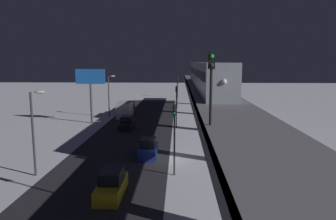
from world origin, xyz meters
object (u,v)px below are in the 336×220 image
Objects in this scene: sedan_yellow at (111,186)px; traffic_light_far at (177,89)px; sedan_black at (127,124)px; traffic_light_distant at (178,83)px; subway_train at (205,74)px; commercial_billboard at (90,82)px; traffic_light_near at (174,129)px; rail_signal at (211,76)px; box_truck at (126,109)px; traffic_light_mid at (176,101)px; sedan_blue at (148,149)px.

traffic_light_far reaches higher than sedan_yellow.
sedan_black is 0.70× the size of traffic_light_distant.
subway_train is 44.87m from traffic_light_distant.
traffic_light_far is 22.55m from commercial_billboard.
commercial_billboard is at bearing -33.86° from sedan_black.
commercial_billboard is at bearing -59.45° from traffic_light_near.
rail_signal reaches higher than commercial_billboard.
box_truck is at bearing 73.24° from traffic_light_distant.
traffic_light_distant is 0.72× the size of commercial_billboard.
traffic_light_far reaches higher than sedan_black.
traffic_light_far is at bearing -80.31° from subway_train.
rail_signal is 37.33m from commercial_billboard.
sedan_black is 0.70× the size of traffic_light_mid.
traffic_light_mid reaches higher than box_truck.
commercial_billboard is at bearing 121.39° from sedan_blue.
traffic_light_distant is at bearing -90.00° from traffic_light_far.
sedan_blue is at bearing 121.39° from commercial_billboard.
subway_train is 19.31m from commercial_billboard.
traffic_light_near and traffic_light_mid have the same top height.
subway_train reaches higher than traffic_light_distant.
subway_train is at bearing 59.51° from sedan_blue.
rail_signal is 0.45× the size of commercial_billboard.
subway_train reaches higher than traffic_light_near.
commercial_billboard is (11.16, -18.29, 6.04)m from sedan_blue.
box_truck is 1.16× the size of traffic_light_near.
traffic_light_far is at bearing -90.00° from traffic_light_near.
traffic_light_near and traffic_light_distant have the same top height.
box_truck reaches higher than sedan_yellow.
rail_signal is 0.62× the size of traffic_light_mid.
sedan_yellow is at bearing 43.59° from traffic_light_near.
sedan_black is 0.60× the size of box_truck.
box_truck is at bearing -125.02° from commercial_billboard.
subway_train reaches higher than sedan_yellow.
box_truck is at bearing -73.81° from rail_signal.
box_truck is (6.60, -24.80, 0.56)m from sedan_blue.
box_truck is 9.66m from commercial_billboard.
sedan_blue is 0.95× the size of sedan_black.
box_truck is 1.16× the size of traffic_light_far.
rail_signal is at bearing 94.01° from traffic_light_mid.
sedan_yellow is at bearing 108.31° from commercial_billboard.
commercial_billboard is (16.19, -33.54, -2.49)m from rail_signal.
box_truck is (4.80, -34.81, 0.55)m from sedan_yellow.
subway_train reaches higher than box_truck.
traffic_light_near reaches higher than sedan_yellow.
sedan_black is at bearing 100.38° from box_truck.
subway_train is 5.76× the size of traffic_light_near.
commercial_billboard is (6.56, -4.40, 6.03)m from sedan_black.
traffic_light_near is (2.13, -9.72, -5.12)m from rail_signal.
rail_signal reaches higher than traffic_light_mid.
box_truck is at bearing -45.62° from traffic_light_mid.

